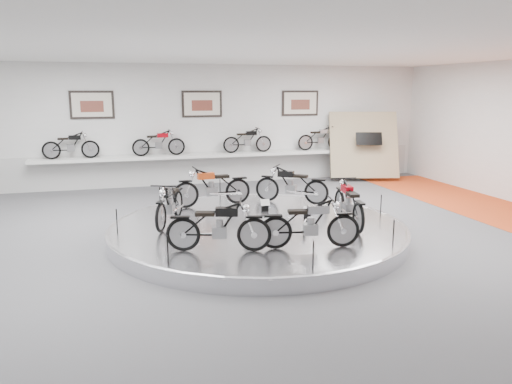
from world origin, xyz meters
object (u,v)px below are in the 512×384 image
object	(u,v)px
bike_d	(219,226)
shelf	(204,156)
bike_c	(170,203)
bike_a	(292,185)
bike_e	(310,223)
display_platform	(258,231)
bike_f	(349,203)
bike_b	(212,186)

from	to	relation	value
bike_d	shelf	bearing A→B (deg)	98.06
bike_c	bike_d	distance (m)	2.20
bike_a	bike_e	size ratio (longest dim) A/B	1.03
bike_c	bike_e	world-z (taller)	bike_c
bike_c	bike_e	xyz separation A→B (m)	(2.28, -2.38, -0.00)
bike_c	display_platform	bearing A→B (deg)	96.91
bike_d	display_platform	bearing A→B (deg)	69.43
display_platform	bike_e	distance (m)	2.00
bike_a	bike_f	size ratio (longest dim) A/B	0.99
display_platform	shelf	bearing A→B (deg)	90.00
bike_d	bike_e	bearing A→B (deg)	7.29
bike_b	bike_d	xyz separation A→B (m)	(-0.59, -3.57, -0.02)
bike_d	bike_e	xyz separation A→B (m)	(1.65, -0.27, -0.01)
bike_d	bike_e	distance (m)	1.67
bike_a	bike_f	distance (m)	2.38
shelf	bike_f	distance (m)	7.23
bike_c	bike_d	xyz separation A→B (m)	(0.63, -2.11, 0.00)
bike_b	bike_c	distance (m)	1.90
display_platform	bike_a	xyz separation A→B (m)	(1.42, 1.76, 0.63)
display_platform	bike_d	distance (m)	2.07
bike_d	bike_b	bearing A→B (deg)	97.25
bike_f	bike_a	bearing A→B (deg)	19.69
bike_a	bike_b	world-z (taller)	bike_b
bike_b	bike_c	size ratio (longest dim) A/B	1.06
display_platform	shelf	world-z (taller)	shelf
bike_a	bike_c	size ratio (longest dim) A/B	1.03
bike_b	display_platform	bearing A→B (deg)	102.69
bike_a	bike_c	distance (m)	3.47
shelf	bike_e	distance (m)	8.26
bike_a	shelf	bearing A→B (deg)	-37.97
bike_a	bike_c	xyz separation A→B (m)	(-3.24, -1.22, -0.01)
bike_a	bike_e	bearing A→B (deg)	110.15
bike_a	bike_b	xyz separation A→B (m)	(-2.02, 0.23, 0.02)
bike_b	bike_e	bearing A→B (deg)	101.19
shelf	bike_d	size ratio (longest dim) A/B	6.83
bike_d	bike_e	world-z (taller)	bike_d
display_platform	bike_d	size ratio (longest dim) A/B	3.97
bike_b	bike_c	xyz separation A→B (m)	(-1.22, -1.46, -0.03)
shelf	bike_f	size ratio (longest dim) A/B	6.65
display_platform	bike_a	distance (m)	2.34
display_platform	bike_c	xyz separation A→B (m)	(-1.83, 0.54, 0.62)
bike_e	shelf	bearing A→B (deg)	103.69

